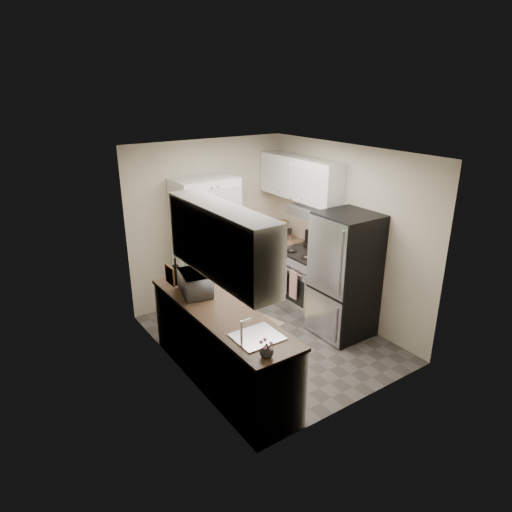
% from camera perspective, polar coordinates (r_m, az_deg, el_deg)
% --- Properties ---
extents(ground, '(3.20, 3.20, 0.00)m').
position_cam_1_polar(ground, '(6.30, 1.65, -10.25)').
color(ground, '#56514C').
rests_on(ground, ground).
extents(room_shell, '(2.64, 3.24, 2.52)m').
position_cam_1_polar(room_shell, '(5.62, 1.73, 4.00)').
color(room_shell, beige).
rests_on(room_shell, ground).
extents(pantry_cabinet, '(0.90, 0.55, 2.00)m').
position_cam_1_polar(pantry_cabinet, '(6.79, -6.16, 1.36)').
color(pantry_cabinet, white).
rests_on(pantry_cabinet, ground).
extents(base_cabinet_left, '(0.60, 2.30, 0.88)m').
position_cam_1_polar(base_cabinet_left, '(5.30, -4.36, -11.26)').
color(base_cabinet_left, white).
rests_on(base_cabinet_left, ground).
extents(countertop_left, '(0.63, 2.33, 0.04)m').
position_cam_1_polar(countertop_left, '(5.07, -4.51, -6.86)').
color(countertop_left, brown).
rests_on(countertop_left, base_cabinet_left).
extents(base_cabinet_right, '(0.60, 0.80, 0.88)m').
position_cam_1_polar(base_cabinet_right, '(7.49, 2.48, -1.22)').
color(base_cabinet_right, white).
rests_on(base_cabinet_right, ground).
extents(countertop_right, '(0.63, 0.83, 0.04)m').
position_cam_1_polar(countertop_right, '(7.33, 2.54, 2.11)').
color(countertop_right, brown).
rests_on(countertop_right, base_cabinet_right).
extents(electric_range, '(0.71, 0.78, 1.13)m').
position_cam_1_polar(electric_range, '(6.89, 6.37, -3.02)').
color(electric_range, '#B7B7BC').
rests_on(electric_range, ground).
extents(refrigerator, '(0.70, 0.72, 1.70)m').
position_cam_1_polar(refrigerator, '(6.19, 11.05, -2.39)').
color(refrigerator, '#B7B7BC').
rests_on(refrigerator, ground).
extents(microwave, '(0.42, 0.54, 0.27)m').
position_cam_1_polar(microwave, '(5.40, -7.55, -3.38)').
color(microwave, '#ADAEB2').
rests_on(microwave, countertop_left).
extents(wine_bottle, '(0.08, 0.08, 0.32)m').
position_cam_1_polar(wine_bottle, '(5.66, -9.99, -2.06)').
color(wine_bottle, black).
rests_on(wine_bottle, countertop_left).
extents(flower_vase, '(0.16, 0.16, 0.14)m').
position_cam_1_polar(flower_vase, '(4.21, 1.33, -11.74)').
color(flower_vase, silver).
rests_on(flower_vase, countertop_left).
extents(cutting_board, '(0.12, 0.25, 0.33)m').
position_cam_1_polar(cutting_board, '(5.83, -8.80, -1.26)').
color(cutting_board, '#43984F').
rests_on(cutting_board, countertop_left).
extents(toaster_oven, '(0.36, 0.40, 0.19)m').
position_cam_1_polar(toaster_oven, '(7.36, 3.14, 3.11)').
color(toaster_oven, '#AEAEB3').
rests_on(toaster_oven, countertop_right).
extents(fruit_basket, '(0.29, 0.29, 0.10)m').
position_cam_1_polar(fruit_basket, '(7.32, 3.20, 4.21)').
color(fruit_basket, orange).
rests_on(fruit_basket, toaster_oven).
extents(kitchen_mat, '(0.73, 0.94, 0.01)m').
position_cam_1_polar(kitchen_mat, '(6.71, -0.52, -8.11)').
color(kitchen_mat, tan).
rests_on(kitchen_mat, ground).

